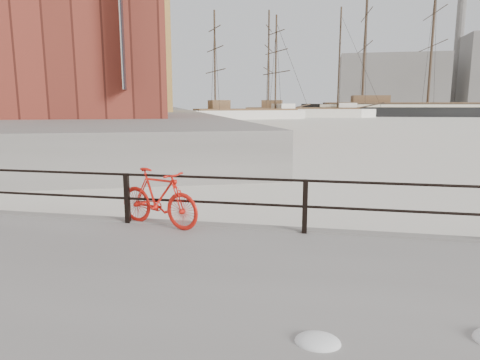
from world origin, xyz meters
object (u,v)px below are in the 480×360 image
at_px(bicycle, 158,198).
at_px(schooner_left, 246,119).
at_px(workboat_near, 16,131).
at_px(barque_black, 427,116).
at_px(schooner_mid, 302,117).
at_px(workboat_far, 84,123).

bearing_deg(bicycle, schooner_left, 118.50).
distance_m(schooner_left, workboat_near, 42.18).
height_order(bicycle, schooner_left, schooner_left).
bearing_deg(workboat_near, bicycle, -69.14).
bearing_deg(schooner_left, bicycle, -112.13).
bearing_deg(bicycle, barque_black, 94.49).
bearing_deg(barque_black, schooner_mid, -164.57).
bearing_deg(workboat_near, schooner_mid, 42.55).
bearing_deg(workboat_near, schooner_left, 45.54).
height_order(schooner_mid, workboat_near, schooner_mid).
xyz_separation_m(workboat_near, workboat_far, (-2.92, 17.37, 0.00)).
relative_size(bicycle, schooner_mid, 0.06).
bearing_deg(schooner_left, workboat_near, -144.54).
xyz_separation_m(barque_black, schooner_left, (-35.74, -23.11, 0.00)).
bearing_deg(workboat_far, bicycle, -71.87).
distance_m(schooner_mid, workboat_near, 58.78).
bearing_deg(bicycle, workboat_far, 141.85).
relative_size(barque_black, schooner_mid, 1.92).
height_order(barque_black, schooner_left, barque_black).
bearing_deg(bicycle, workboat_near, 151.41).
relative_size(barque_black, workboat_near, 5.66).
height_order(bicycle, workboat_far, workboat_far).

